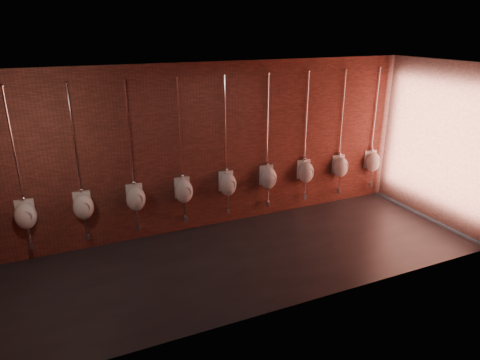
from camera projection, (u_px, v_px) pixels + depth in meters
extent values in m
plane|color=black|center=(246.00, 258.00, 7.42)|extent=(8.50, 8.50, 0.00)
cube|color=black|center=(247.00, 69.00, 6.34)|extent=(8.50, 3.00, 0.04)
cube|color=brown|center=(213.00, 148.00, 8.17)|extent=(8.50, 0.04, 3.20)
cube|color=brown|center=(294.00, 204.00, 5.59)|extent=(8.50, 0.04, 3.20)
cube|color=brown|center=(439.00, 143.00, 8.51)|extent=(0.04, 3.00, 3.20)
ellipsoid|color=white|center=(26.00, 216.00, 7.02)|extent=(0.39, 0.35, 0.46)
cube|color=white|center=(25.00, 211.00, 7.10)|extent=(0.30, 0.08, 0.41)
cylinder|color=#949494|center=(25.00, 217.00, 6.91)|extent=(0.20, 0.05, 0.20)
cylinder|color=silver|center=(13.00, 146.00, 6.70)|extent=(0.02, 0.02, 1.86)
sphere|color=silver|center=(23.00, 198.00, 6.99)|extent=(0.08, 0.08, 0.08)
cylinder|color=silver|center=(2.00, 86.00, 6.38)|extent=(0.05, 0.05, 0.01)
cylinder|color=silver|center=(29.00, 234.00, 7.13)|extent=(0.03, 0.03, 0.33)
cylinder|color=silver|center=(31.00, 246.00, 7.21)|extent=(0.08, 0.08, 0.11)
cylinder|color=silver|center=(31.00, 244.00, 7.27)|extent=(0.03, 0.15, 0.03)
ellipsoid|color=white|center=(83.00, 207.00, 7.36)|extent=(0.39, 0.35, 0.46)
cube|color=white|center=(82.00, 202.00, 7.44)|extent=(0.30, 0.08, 0.41)
cylinder|color=#949494|center=(84.00, 208.00, 7.26)|extent=(0.20, 0.05, 0.20)
cylinder|color=silver|center=(74.00, 140.00, 7.05)|extent=(0.02, 0.02, 1.86)
sphere|color=silver|center=(81.00, 190.00, 7.34)|extent=(0.08, 0.08, 0.08)
cylinder|color=silver|center=(66.00, 83.00, 6.73)|extent=(0.05, 0.05, 0.01)
cylinder|color=silver|center=(86.00, 224.00, 7.48)|extent=(0.03, 0.03, 0.33)
cylinder|color=silver|center=(87.00, 236.00, 7.55)|extent=(0.08, 0.08, 0.11)
cylinder|color=silver|center=(87.00, 234.00, 7.62)|extent=(0.03, 0.15, 0.03)
ellipsoid|color=white|center=(136.00, 199.00, 7.71)|extent=(0.39, 0.35, 0.46)
cube|color=white|center=(134.00, 194.00, 7.79)|extent=(0.30, 0.08, 0.41)
cylinder|color=#949494|center=(137.00, 200.00, 7.60)|extent=(0.20, 0.05, 0.20)
cylinder|color=silver|center=(129.00, 135.00, 7.39)|extent=(0.02, 0.02, 1.86)
sphere|color=silver|center=(134.00, 183.00, 7.68)|extent=(0.08, 0.08, 0.08)
cylinder|color=silver|center=(124.00, 80.00, 7.08)|extent=(0.05, 0.05, 0.01)
cylinder|color=silver|center=(137.00, 216.00, 7.82)|extent=(0.03, 0.03, 0.33)
cylinder|color=silver|center=(138.00, 227.00, 7.90)|extent=(0.08, 0.08, 0.11)
cylinder|color=silver|center=(138.00, 225.00, 7.96)|extent=(0.03, 0.15, 0.03)
ellipsoid|color=white|center=(184.00, 191.00, 8.06)|extent=(0.39, 0.35, 0.46)
cube|color=white|center=(182.00, 187.00, 8.14)|extent=(0.30, 0.08, 0.41)
cylinder|color=#949494|center=(186.00, 192.00, 7.95)|extent=(0.20, 0.05, 0.20)
cylinder|color=silver|center=(180.00, 130.00, 7.74)|extent=(0.02, 0.02, 1.86)
sphere|color=silver|center=(182.00, 176.00, 8.03)|extent=(0.08, 0.08, 0.08)
cylinder|color=silver|center=(177.00, 78.00, 7.42)|extent=(0.05, 0.05, 0.01)
cylinder|color=silver|center=(185.00, 208.00, 8.17)|extent=(0.03, 0.03, 0.33)
cylinder|color=silver|center=(185.00, 218.00, 8.25)|extent=(0.08, 0.08, 0.11)
cylinder|color=silver|center=(184.00, 217.00, 8.31)|extent=(0.03, 0.15, 0.03)
ellipsoid|color=white|center=(228.00, 185.00, 8.40)|extent=(0.39, 0.35, 0.46)
cube|color=white|center=(226.00, 181.00, 8.48)|extent=(0.30, 0.08, 0.41)
cylinder|color=#949494|center=(230.00, 185.00, 8.29)|extent=(0.20, 0.05, 0.20)
cylinder|color=silver|center=(225.00, 126.00, 8.09)|extent=(0.02, 0.02, 1.86)
sphere|color=silver|center=(226.00, 170.00, 8.38)|extent=(0.08, 0.08, 0.08)
cylinder|color=silver|center=(225.00, 75.00, 7.77)|extent=(0.05, 0.05, 0.01)
cylinder|color=silver|center=(228.00, 200.00, 8.52)|extent=(0.03, 0.03, 0.33)
cylinder|color=silver|center=(228.00, 210.00, 8.59)|extent=(0.08, 0.08, 0.11)
cylinder|color=silver|center=(227.00, 209.00, 8.66)|extent=(0.03, 0.15, 0.03)
ellipsoid|color=white|center=(268.00, 178.00, 8.75)|extent=(0.39, 0.35, 0.46)
cube|color=white|center=(266.00, 175.00, 8.83)|extent=(0.30, 0.08, 0.41)
cylinder|color=#949494|center=(271.00, 179.00, 8.64)|extent=(0.20, 0.05, 0.20)
cylinder|color=silver|center=(268.00, 122.00, 8.43)|extent=(0.02, 0.02, 1.86)
sphere|color=silver|center=(267.00, 164.00, 8.72)|extent=(0.08, 0.08, 0.08)
cylinder|color=silver|center=(269.00, 73.00, 8.12)|extent=(0.05, 0.05, 0.01)
cylinder|color=silver|center=(268.00, 193.00, 8.86)|extent=(0.03, 0.03, 0.33)
cylinder|color=silver|center=(268.00, 203.00, 8.94)|extent=(0.08, 0.08, 0.11)
cylinder|color=silver|center=(266.00, 202.00, 9.00)|extent=(0.03, 0.15, 0.03)
ellipsoid|color=white|center=(306.00, 173.00, 9.10)|extent=(0.39, 0.35, 0.46)
cube|color=white|center=(303.00, 169.00, 9.17)|extent=(0.30, 0.08, 0.41)
cylinder|color=#949494|center=(309.00, 173.00, 8.99)|extent=(0.20, 0.05, 0.20)
cylinder|color=silver|center=(307.00, 118.00, 8.78)|extent=(0.02, 0.02, 1.86)
sphere|color=silver|center=(305.00, 159.00, 9.07)|extent=(0.08, 0.08, 0.08)
cylinder|color=silver|center=(309.00, 71.00, 8.46)|extent=(0.05, 0.05, 0.01)
cylinder|color=silver|center=(305.00, 187.00, 9.21)|extent=(0.03, 0.03, 0.33)
cylinder|color=silver|center=(305.00, 197.00, 9.28)|extent=(0.08, 0.08, 0.11)
cylinder|color=silver|center=(303.00, 196.00, 9.35)|extent=(0.03, 0.15, 0.03)
ellipsoid|color=white|center=(341.00, 167.00, 9.44)|extent=(0.39, 0.35, 0.46)
cube|color=white|center=(338.00, 164.00, 9.52)|extent=(0.30, 0.08, 0.41)
cylinder|color=#949494|center=(344.00, 167.00, 9.33)|extent=(0.20, 0.05, 0.20)
cylinder|color=silver|center=(342.00, 114.00, 9.12)|extent=(0.02, 0.02, 1.86)
sphere|color=silver|center=(339.00, 154.00, 9.41)|extent=(0.08, 0.08, 0.08)
cylinder|color=silver|center=(346.00, 69.00, 8.81)|extent=(0.05, 0.05, 0.01)
cylinder|color=silver|center=(339.00, 181.00, 9.55)|extent=(0.03, 0.03, 0.33)
cylinder|color=silver|center=(339.00, 191.00, 9.63)|extent=(0.08, 0.08, 0.11)
cylinder|color=silver|center=(337.00, 189.00, 9.70)|extent=(0.03, 0.15, 0.03)
ellipsoid|color=white|center=(373.00, 162.00, 9.79)|extent=(0.39, 0.35, 0.46)
cube|color=white|center=(370.00, 159.00, 9.87)|extent=(0.30, 0.08, 0.41)
cylinder|color=#949494|center=(376.00, 162.00, 9.68)|extent=(0.20, 0.05, 0.20)
cylinder|color=silver|center=(376.00, 111.00, 9.47)|extent=(0.02, 0.02, 1.86)
sphere|color=silver|center=(372.00, 149.00, 9.76)|extent=(0.08, 0.08, 0.08)
cylinder|color=silver|center=(380.00, 68.00, 9.15)|extent=(0.05, 0.05, 0.01)
cylinder|color=silver|center=(371.00, 176.00, 9.90)|extent=(0.03, 0.03, 0.33)
cylinder|color=silver|center=(370.00, 185.00, 9.98)|extent=(0.08, 0.08, 0.11)
cylinder|color=silver|center=(368.00, 184.00, 10.04)|extent=(0.03, 0.15, 0.03)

